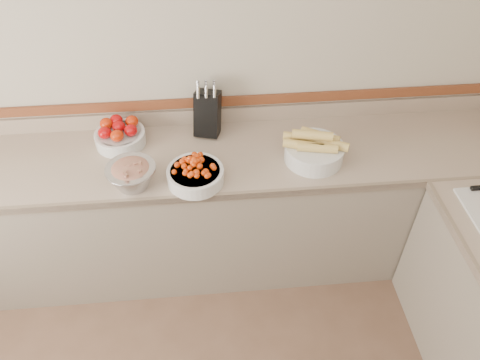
{
  "coord_description": "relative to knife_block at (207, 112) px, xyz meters",
  "views": [
    {
      "loc": [
        0.19,
        -0.36,
        2.6
      ],
      "look_at": [
        0.35,
        1.35,
        1.0
      ],
      "focal_mm": 35.0,
      "sensor_mm": 36.0,
      "label": 1
    }
  ],
  "objects": [
    {
      "name": "back_wall",
      "position": [
        -0.21,
        0.1,
        0.26
      ],
      "size": [
        4.0,
        0.0,
        4.0
      ],
      "primitive_type": "plane",
      "rotation": [
        1.57,
        0.0,
        0.0
      ],
      "color": "#B9AE99",
      "rests_on": "ground_plane"
    },
    {
      "name": "counter_back",
      "position": [
        -0.21,
        -0.22,
        -0.58
      ],
      "size": [
        4.0,
        0.65,
        1.08
      ],
      "color": "gray",
      "rests_on": "ground_plane"
    },
    {
      "name": "knife_block",
      "position": [
        0.0,
        0.0,
        0.0
      ],
      "size": [
        0.18,
        0.2,
        0.34
      ],
      "color": "black",
      "rests_on": "counter_back"
    },
    {
      "name": "tomato_bowl",
      "position": [
        -0.51,
        -0.06,
        -0.08
      ],
      "size": [
        0.29,
        0.29,
        0.14
      ],
      "color": "silver",
      "rests_on": "counter_back"
    },
    {
      "name": "cherry_tomato_bowl",
      "position": [
        -0.09,
        -0.43,
        -0.08
      ],
      "size": [
        0.3,
        0.3,
        0.16
      ],
      "color": "silver",
      "rests_on": "counter_back"
    },
    {
      "name": "corn_bowl",
      "position": [
        0.57,
        -0.31,
        -0.07
      ],
      "size": [
        0.36,
        0.33,
        0.19
      ],
      "color": "silver",
      "rests_on": "counter_back"
    },
    {
      "name": "rhubarb_bowl",
      "position": [
        -0.41,
        -0.43,
        -0.06
      ],
      "size": [
        0.26,
        0.26,
        0.15
      ],
      "color": "#B2B2BA",
      "rests_on": "counter_back"
    }
  ]
}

